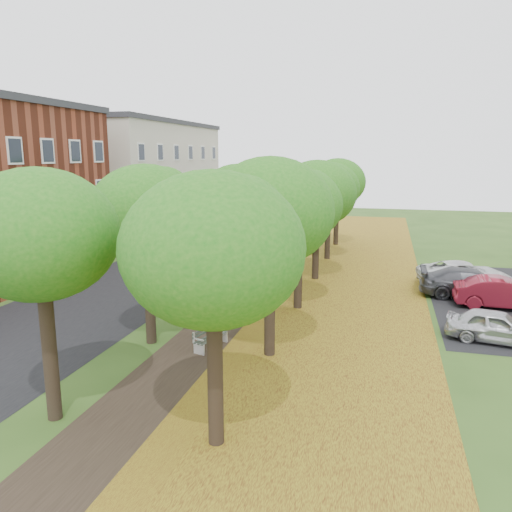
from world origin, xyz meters
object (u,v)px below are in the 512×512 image
Objects in this scene: car_silver at (497,326)px; car_red at (503,293)px; bench at (210,337)px; car_grey at (471,284)px; car_white at (465,274)px.

car_silver is 5.10m from car_red.
car_grey is at bearing -31.68° from bench.
car_red is 4.04m from car_white.
car_silver is at bearing 167.28° from car_red.
bench is 0.46× the size of car_silver.
bench is 0.34× the size of car_white.
car_silver is (10.78, 3.43, 0.23)m from bench.
bench is 0.39× the size of car_red.
car_red is (1.20, 4.96, 0.10)m from car_silver.
bench is 0.34× the size of car_grey.
car_red reaches higher than bench.
bench is 14.65m from car_grey.
bench is at bearing 119.02° from car_silver.
car_silver reaches higher than bench.
car_silver is 6.49m from car_grey.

